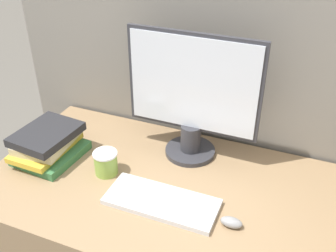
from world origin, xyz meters
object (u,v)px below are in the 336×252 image
Objects in this scene: monitor at (192,100)px; keyboard at (162,202)px; mouse at (231,222)px; coffee_cup at (106,163)px; book_stack at (48,144)px.

monitor is 0.42m from keyboard.
mouse is at bearing -2.19° from keyboard.
coffee_cup reaches higher than keyboard.
monitor is 1.33× the size of keyboard.
book_stack is at bearing 173.06° from mouse.
keyboard is at bearing 177.81° from mouse.
monitor reaches higher than mouse.
mouse is 0.26× the size of book_stack.
mouse is (0.27, -0.35, -0.24)m from monitor.
mouse reaches higher than keyboard.
mouse is 0.78× the size of coffee_cup.
keyboard is 0.56m from book_stack.
monitor reaches higher than coffee_cup.
keyboard is 1.41× the size of book_stack.
book_stack is (-0.54, -0.25, -0.19)m from monitor.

